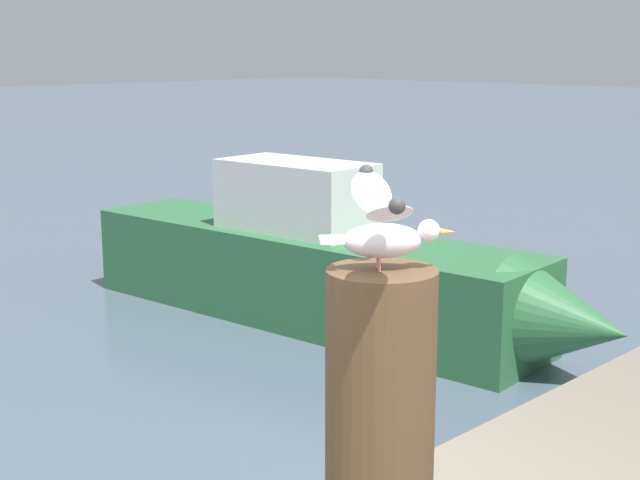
# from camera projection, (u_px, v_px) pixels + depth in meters

# --- Properties ---
(mooring_post) EXTENTS (0.33, 0.33, 0.88)m
(mooring_post) POSITION_uv_depth(u_px,v_px,m) (380.00, 414.00, 2.72)
(mooring_post) COLOR #4C3823
(mooring_post) RESTS_ON harbor_quay
(seagull) EXTENTS (0.53, 0.58, 0.26)m
(seagull) POSITION_uv_depth(u_px,v_px,m) (384.00, 224.00, 2.60)
(seagull) COLOR #C67560
(seagull) RESTS_ON mooring_post
(boat_green) EXTENTS (1.56, 5.96, 1.61)m
(boat_green) POSITION_uv_depth(u_px,v_px,m) (336.00, 272.00, 8.98)
(boat_green) COLOR #2D6B3D
(boat_green) RESTS_ON ground_plane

